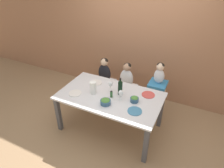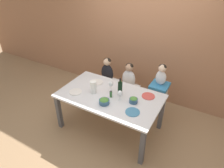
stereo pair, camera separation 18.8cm
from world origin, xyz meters
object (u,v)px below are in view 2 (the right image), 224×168
object	(u,v)px
wine_bottle	(120,88)
chair_far_center	(128,90)
person_child_center	(129,76)
dinner_plate_back_right	(148,96)
chair_right_highchair	(159,92)
person_child_left	(107,70)
salad_bowl_small	(134,100)
wine_glass_far	(111,84)
dinner_plate_back_left	(97,82)
dinner_plate_front_left	(76,92)
dinner_plate_front_right	(133,112)
person_baby_right	(162,73)
wine_glass_near	(120,93)
chair_far_left	(107,84)
paper_towel_roll	(93,87)
salad_bowl_large	(104,101)

from	to	relation	value
wine_bottle	chair_far_center	bearing A→B (deg)	102.58
wine_bottle	person_child_center	bearing A→B (deg)	102.56
dinner_plate_back_right	chair_far_center	bearing A→B (deg)	140.83
chair_right_highchair	person_child_left	world-z (taller)	person_child_left
wine_bottle	salad_bowl_small	world-z (taller)	wine_bottle
wine_glass_far	dinner_plate_back_left	world-z (taller)	wine_glass_far
dinner_plate_back_left	person_child_left	bearing A→B (deg)	100.88
dinner_plate_front_left	dinner_plate_front_right	size ratio (longest dim) A/B	1.00
salad_bowl_small	dinner_plate_back_right	size ratio (longest dim) A/B	0.63
person_child_center	person_baby_right	world-z (taller)	person_baby_right
salad_bowl_small	dinner_plate_back_left	distance (m)	0.86
person_child_left	dinner_plate_back_right	xyz separation A→B (m)	(1.08, -0.48, 0.01)
wine_bottle	wine_glass_far	world-z (taller)	wine_bottle
salad_bowl_small	dinner_plate_front_right	world-z (taller)	salad_bowl_small
chair_right_highchair	wine_bottle	world-z (taller)	wine_bottle
person_child_left	wine_glass_far	xyz separation A→B (m)	(0.45, -0.63, 0.14)
person_baby_right	wine_glass_near	size ratio (longest dim) A/B	2.27
wine_glass_near	wine_bottle	bearing A→B (deg)	117.46
chair_right_highchair	salad_bowl_small	xyz separation A→B (m)	(-0.19, -0.75, 0.22)
chair_far_left	paper_towel_roll	distance (m)	0.98
dinner_plate_back_left	chair_far_left	bearing A→B (deg)	100.90
paper_towel_roll	wine_glass_far	bearing A→B (deg)	42.20
chair_far_left	salad_bowl_large	distance (m)	1.21
salad_bowl_small	dinner_plate_front_left	distance (m)	1.01
person_child_left	dinner_plate_front_left	xyz separation A→B (m)	(-0.05, -0.98, 0.01)
salad_bowl_large	dinner_plate_back_right	size ratio (longest dim) A/B	0.77
salad_bowl_small	person_child_left	bearing A→B (deg)	141.23
dinner_plate_front_left	chair_far_center	bearing A→B (deg)	60.94
person_child_left	dinner_plate_front_right	bearing A→B (deg)	-43.67
person_child_left	wine_glass_near	world-z (taller)	person_child_left
chair_far_left	dinner_plate_front_left	world-z (taller)	dinner_plate_front_left
dinner_plate_back_left	dinner_plate_front_right	world-z (taller)	same
person_child_center	salad_bowl_large	bearing A→B (deg)	-86.95
chair_far_left	salad_bowl_large	xyz separation A→B (m)	(0.55, -1.01, 0.40)
person_child_left	salad_bowl_large	xyz separation A→B (m)	(0.55, -1.01, 0.05)
wine_glass_far	dinner_plate_back_right	world-z (taller)	wine_glass_far
person_child_center	salad_bowl_small	size ratio (longest dim) A/B	3.92
wine_glass_near	chair_far_left	bearing A→B (deg)	131.93
chair_right_highchair	wine_glass_far	xyz separation A→B (m)	(-0.68, -0.62, 0.30)
person_baby_right	wine_bottle	size ratio (longest dim) A/B	1.32
chair_far_left	wine_glass_far	bearing A→B (deg)	-54.17
chair_far_center	person_child_left	xyz separation A→B (m)	(-0.50, 0.00, 0.34)
wine_glass_far	dinner_plate_back_left	distance (m)	0.38
person_child_center	person_baby_right	bearing A→B (deg)	0.04
person_baby_right	dinner_plate_back_right	xyz separation A→B (m)	(-0.04, -0.48, -0.21)
dinner_plate_front_right	dinner_plate_back_left	bearing A→B (deg)	153.86
chair_right_highchair	dinner_plate_back_left	xyz separation A→B (m)	(-1.03, -0.52, 0.18)
person_child_left	dinner_plate_back_right	bearing A→B (deg)	-23.89
dinner_plate_front_left	salad_bowl_large	bearing A→B (deg)	-2.77
dinner_plate_back_left	dinner_plate_back_right	distance (m)	0.98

